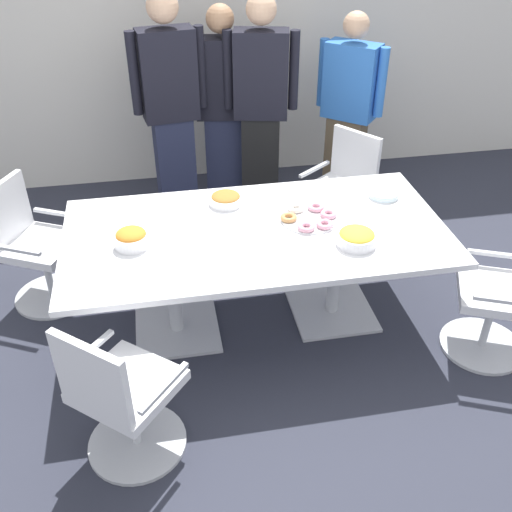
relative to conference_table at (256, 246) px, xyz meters
The scene contains 16 objects.
ground_plane 0.63m from the conference_table, ahead, with size 10.00×10.00×0.01m, color #2D303D.
back_wall 2.52m from the conference_table, 90.00° to the left, with size 8.00×0.10×2.80m, color white.
conference_table is the anchor object (origin of this frame).
office_chair_0 1.30m from the conference_table, 46.94° to the left, with size 0.75×0.75×0.91m.
office_chair_1 1.59m from the conference_table, 159.36° to the left, with size 0.72×0.72×0.91m.
office_chair_2 1.30m from the conference_table, 132.51° to the right, with size 0.76×0.76×0.91m.
office_chair_3 1.59m from the conference_table, 20.52° to the right, with size 0.71×0.71×0.91m.
person_standing_0 1.69m from the conference_table, 104.57° to the left, with size 0.62×0.28×1.89m.
person_standing_1 1.76m from the conference_table, 89.01° to the left, with size 0.62×0.28×1.75m.
person_standing_2 1.63m from the conference_table, 78.17° to the left, with size 0.61×0.31×1.85m.
person_standing_3 1.97m from the conference_table, 55.30° to the left, with size 0.52×0.46×1.68m.
snack_bowl_chips_orange 0.79m from the conference_table, behind, with size 0.21×0.21×0.12m.
snack_bowl_pretzels 0.42m from the conference_table, 111.35° to the left, with size 0.22×0.22×0.08m.
snack_bowl_chips_yellow 0.65m from the conference_table, 25.62° to the right, with size 0.24×0.24×0.10m.
donut_platter 0.39m from the conference_table, ahead, with size 0.37×0.36×0.04m.
plate_stack 0.99m from the conference_table, 15.92° to the left, with size 0.21×0.21×0.04m.
Camera 1 is at (-0.56, -3.08, 2.70)m, focal length 41.08 mm.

